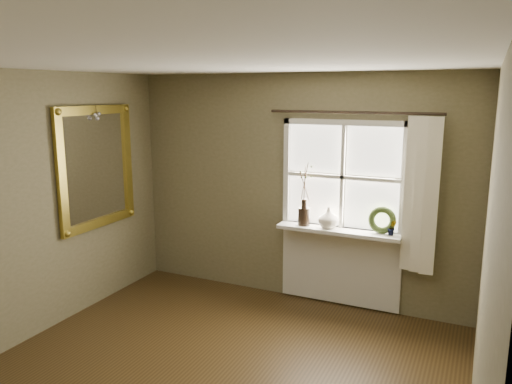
{
  "coord_description": "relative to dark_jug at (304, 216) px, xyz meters",
  "views": [
    {
      "loc": [
        1.95,
        -3.02,
        2.4
      ],
      "look_at": [
        -0.18,
        1.55,
        1.38
      ],
      "focal_mm": 35.0,
      "sensor_mm": 36.0,
      "label": 1
    }
  ],
  "objects": [
    {
      "name": "dark_jug",
      "position": [
        0.0,
        0.0,
        0.0
      ],
      "size": [
        0.17,
        0.17,
        0.2
      ],
      "primitive_type": "cylinder",
      "rotation": [
        0.0,
        0.0,
        -0.27
      ],
      "color": "black",
      "rests_on": "window_sill"
    },
    {
      "name": "window_sill",
      "position": [
        0.4,
        0.0,
        -0.12
      ],
      "size": [
        1.36,
        0.26,
        0.04
      ],
      "primitive_type": "cube",
      "color": "silver",
      "rests_on": "wall_back"
    },
    {
      "name": "wall_right",
      "position": [
        1.9,
        -2.12,
        0.28
      ],
      "size": [
        0.1,
        4.5,
        2.6
      ],
      "primitive_type": "cube",
      "color": "#6A6446",
      "rests_on": "ground"
    },
    {
      "name": "cream_vase",
      "position": [
        0.28,
        0.0,
        0.02
      ],
      "size": [
        0.29,
        0.29,
        0.23
      ],
      "primitive_type": "imported",
      "rotation": [
        0.0,
        0.0,
        0.4
      ],
      "color": "beige",
      "rests_on": "window_sill"
    },
    {
      "name": "curtain_rod",
      "position": [
        0.5,
        0.05,
        1.16
      ],
      "size": [
        1.84,
        0.03,
        0.03
      ],
      "primitive_type": "cylinder",
      "rotation": [
        0.0,
        1.57,
        0.0
      ],
      "color": "black",
      "rests_on": "wall_back"
    },
    {
      "name": "ceiling",
      "position": [
        -0.15,
        -2.12,
        1.58
      ],
      "size": [
        4.5,
        4.5,
        0.0
      ],
      "primitive_type": "plane",
      "color": "silver",
      "rests_on": "ground"
    },
    {
      "name": "gilt_mirror",
      "position": [
        -2.12,
        -0.92,
        0.55
      ],
      "size": [
        0.1,
        1.13,
        1.35
      ],
      "color": "white",
      "rests_on": "wall_left"
    },
    {
      "name": "window_apron",
      "position": [
        0.4,
        0.11,
        -0.56
      ],
      "size": [
        1.36,
        0.04,
        0.88
      ],
      "primitive_type": "cube",
      "color": "silver",
      "rests_on": "ground"
    },
    {
      "name": "potted_plant_left",
      "position": [
        0.03,
        0.0,
        -0.01
      ],
      "size": [
        0.1,
        0.07,
        0.18
      ],
      "primitive_type": "imported",
      "rotation": [
        0.0,
        0.0,
        -0.13
      ],
      "color": "#33441E",
      "rests_on": "window_sill"
    },
    {
      "name": "potted_plant_right",
      "position": [
        0.97,
        0.0,
        -0.02
      ],
      "size": [
        0.11,
        0.1,
        0.17
      ],
      "primitive_type": "imported",
      "rotation": [
        0.0,
        0.0,
        0.26
      ],
      "color": "#33441E",
      "rests_on": "window_sill"
    },
    {
      "name": "wall_back",
      "position": [
        -0.15,
        0.18,
        0.28
      ],
      "size": [
        4.0,
        0.1,
        2.6
      ],
      "primitive_type": "cube",
      "color": "#6A6446",
      "rests_on": "ground"
    },
    {
      "name": "curtain",
      "position": [
        1.24,
        0.01,
        0.34
      ],
      "size": [
        0.36,
        0.12,
        1.59
      ],
      "primitive_type": "cube",
      "color": "silver",
      "rests_on": "wall_back"
    },
    {
      "name": "wreath",
      "position": [
        0.86,
        0.04,
        0.01
      ],
      "size": [
        0.3,
        0.16,
        0.3
      ],
      "primitive_type": "torus",
      "rotation": [
        1.36,
        0.0,
        0.1
      ],
      "color": "#33441E",
      "rests_on": "window_sill"
    },
    {
      "name": "window_frame",
      "position": [
        0.4,
        0.11,
        0.46
      ],
      "size": [
        1.36,
        0.06,
        1.24
      ],
      "color": "silver",
      "rests_on": "wall_back"
    }
  ]
}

